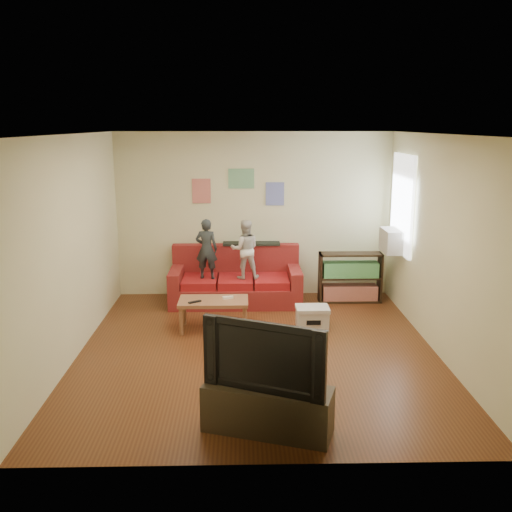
{
  "coord_description": "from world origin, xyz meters",
  "views": [
    {
      "loc": [
        -0.18,
        -6.8,
        2.82
      ],
      "look_at": [
        0.0,
        0.8,
        1.05
      ],
      "focal_mm": 40.0,
      "sensor_mm": 36.0,
      "label": 1
    }
  ],
  "objects_px": {
    "child_a": "(207,249)",
    "tv_stand": "(268,409)",
    "television": "(268,353)",
    "file_box": "(312,317)",
    "sofa": "(236,283)",
    "child_b": "(245,249)",
    "coffee_table": "(214,304)",
    "bookshelf": "(350,280)"
  },
  "relations": [
    {
      "from": "sofa",
      "to": "child_a",
      "type": "xyz_separation_m",
      "value": [
        -0.45,
        -0.17,
        0.6
      ]
    },
    {
      "from": "tv_stand",
      "to": "television",
      "type": "height_order",
      "value": "television"
    },
    {
      "from": "bookshelf",
      "to": "tv_stand",
      "type": "height_order",
      "value": "bookshelf"
    },
    {
      "from": "sofa",
      "to": "coffee_table",
      "type": "relative_size",
      "value": 2.16
    },
    {
      "from": "sofa",
      "to": "bookshelf",
      "type": "bearing_deg",
      "value": -1.11
    },
    {
      "from": "file_box",
      "to": "television",
      "type": "relative_size",
      "value": 0.4
    },
    {
      "from": "child_b",
      "to": "file_box",
      "type": "bearing_deg",
      "value": 125.65
    },
    {
      "from": "sofa",
      "to": "bookshelf",
      "type": "height_order",
      "value": "sofa"
    },
    {
      "from": "sofa",
      "to": "bookshelf",
      "type": "relative_size",
      "value": 2.08
    },
    {
      "from": "television",
      "to": "coffee_table",
      "type": "bearing_deg",
      "value": 127.03
    },
    {
      "from": "bookshelf",
      "to": "coffee_table",
      "type": "bearing_deg",
      "value": -149.68
    },
    {
      "from": "coffee_table",
      "to": "sofa",
      "type": "bearing_deg",
      "value": 77.0
    },
    {
      "from": "file_box",
      "to": "bookshelf",
      "type": "bearing_deg",
      "value": 58.81
    },
    {
      "from": "child_a",
      "to": "coffee_table",
      "type": "xyz_separation_m",
      "value": [
        0.15,
        -1.12,
        -0.54
      ]
    },
    {
      "from": "child_b",
      "to": "bookshelf",
      "type": "xyz_separation_m",
      "value": [
        1.7,
        0.14,
        -0.55
      ]
    },
    {
      "from": "television",
      "to": "file_box",
      "type": "bearing_deg",
      "value": 98.73
    },
    {
      "from": "child_b",
      "to": "coffee_table",
      "type": "xyz_separation_m",
      "value": [
        -0.45,
        -1.12,
        -0.53
      ]
    },
    {
      "from": "child_b",
      "to": "tv_stand",
      "type": "distance_m",
      "value": 3.93
    },
    {
      "from": "child_b",
      "to": "tv_stand",
      "type": "bearing_deg",
      "value": 88.38
    },
    {
      "from": "sofa",
      "to": "file_box",
      "type": "distance_m",
      "value": 1.69
    },
    {
      "from": "child_a",
      "to": "tv_stand",
      "type": "distance_m",
      "value": 4.0
    },
    {
      "from": "file_box",
      "to": "television",
      "type": "bearing_deg",
      "value": -105.28
    },
    {
      "from": "child_b",
      "to": "file_box",
      "type": "xyz_separation_m",
      "value": [
        0.94,
        -1.12,
        -0.74
      ]
    },
    {
      "from": "child_b",
      "to": "bookshelf",
      "type": "distance_m",
      "value": 1.79
    },
    {
      "from": "child_a",
      "to": "coffee_table",
      "type": "bearing_deg",
      "value": 106.5
    },
    {
      "from": "sofa",
      "to": "file_box",
      "type": "relative_size",
      "value": 4.52
    },
    {
      "from": "coffee_table",
      "to": "television",
      "type": "xyz_separation_m",
      "value": [
        0.63,
        -2.74,
        0.41
      ]
    },
    {
      "from": "sofa",
      "to": "child_a",
      "type": "relative_size",
      "value": 2.19
    },
    {
      "from": "sofa",
      "to": "child_b",
      "type": "height_order",
      "value": "child_b"
    },
    {
      "from": "bookshelf",
      "to": "tv_stand",
      "type": "distance_m",
      "value": 4.27
    },
    {
      "from": "child_a",
      "to": "bookshelf",
      "type": "xyz_separation_m",
      "value": [
        2.3,
        0.14,
        -0.55
      ]
    },
    {
      "from": "child_b",
      "to": "tv_stand",
      "type": "xyz_separation_m",
      "value": [
        0.19,
        -3.86,
        -0.68
      ]
    },
    {
      "from": "bookshelf",
      "to": "television",
      "type": "xyz_separation_m",
      "value": [
        -1.51,
        -4.0,
        0.43
      ]
    },
    {
      "from": "television",
      "to": "child_b",
      "type": "bearing_deg",
      "value": 116.81
    },
    {
      "from": "sofa",
      "to": "child_b",
      "type": "bearing_deg",
      "value": -49.17
    },
    {
      "from": "file_box",
      "to": "tv_stand",
      "type": "relative_size",
      "value": 0.38
    },
    {
      "from": "sofa",
      "to": "television",
      "type": "xyz_separation_m",
      "value": [
        0.34,
        -4.03,
        0.48
      ]
    },
    {
      "from": "child_b",
      "to": "television",
      "type": "bearing_deg",
      "value": 88.38
    },
    {
      "from": "child_b",
      "to": "coffee_table",
      "type": "distance_m",
      "value": 1.32
    },
    {
      "from": "sofa",
      "to": "television",
      "type": "height_order",
      "value": "television"
    },
    {
      "from": "bookshelf",
      "to": "file_box",
      "type": "bearing_deg",
      "value": -121.19
    },
    {
      "from": "tv_stand",
      "to": "television",
      "type": "xyz_separation_m",
      "value": [
        0.0,
        0.0,
        0.56
      ]
    }
  ]
}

